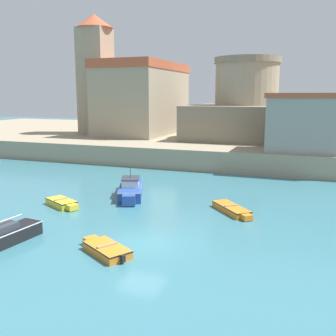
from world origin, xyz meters
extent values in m
plane|color=teal|center=(0.00, 0.00, 0.00)|extent=(200.00, 200.00, 0.00)
cube|color=gray|center=(0.00, 40.98, 1.16)|extent=(120.00, 40.00, 2.31)
cube|color=orange|center=(3.59, 7.60, 0.22)|extent=(3.26, 3.48, 0.44)
cube|color=orange|center=(4.95, 6.06, 0.22)|extent=(0.85, 0.84, 0.38)
cube|color=black|center=(3.59, 7.60, 0.40)|extent=(3.29, 3.51, 0.07)
cube|color=#997F5B|center=(3.59, 7.60, 0.48)|extent=(0.89, 0.82, 0.08)
cube|color=yellow|center=(-8.67, 4.72, 0.25)|extent=(2.97, 2.37, 0.50)
cube|color=yellow|center=(-7.23, 3.97, 0.25)|extent=(0.84, 0.90, 0.42)
cube|color=black|center=(-8.67, 4.72, 0.46)|extent=(3.00, 2.40, 0.07)
cube|color=#997F5B|center=(-8.67, 4.72, 0.54)|extent=(0.68, 1.06, 0.08)
cube|color=orange|center=(-1.03, -2.10, 0.23)|extent=(3.15, 2.64, 0.45)
cube|color=orange|center=(-2.52, -1.21, 0.23)|extent=(0.92, 0.96, 0.38)
cube|color=black|center=(-1.03, -2.10, 0.41)|extent=(3.18, 2.67, 0.07)
cube|color=#997F5B|center=(-1.03, -2.10, 0.49)|extent=(0.77, 1.10, 0.08)
cube|color=black|center=(0.29, -2.90, 0.28)|extent=(0.27, 0.27, 0.36)
cube|color=#284C9E|center=(-5.15, 9.39, 0.45)|extent=(3.77, 5.77, 0.90)
cube|color=#284C9E|center=(-3.93, 6.48, 0.45)|extent=(1.22, 1.12, 0.77)
cube|color=white|center=(-5.15, 9.39, 0.86)|extent=(3.81, 5.82, 0.07)
cube|color=silver|center=(-5.04, 9.14, 1.19)|extent=(1.98, 2.29, 0.58)
cube|color=#2D333D|center=(-5.04, 9.14, 1.52)|extent=(2.13, 2.48, 0.08)
cylinder|color=black|center=(-5.04, 9.14, 2.01)|extent=(0.04, 0.04, 0.90)
cylinder|color=silver|center=(-7.07, -2.89, 1.36)|extent=(0.36, 2.72, 0.08)
cube|color=#333842|center=(-7.09, -3.04, 0.99)|extent=(1.10, 1.90, 0.36)
sphere|color=yellow|center=(-6.93, 12.80, 0.22)|extent=(0.44, 0.44, 0.44)
cube|color=gray|center=(-16.00, 36.82, 7.05)|extent=(9.13, 17.31, 9.46)
cube|color=#B25133|center=(-16.00, 36.82, 12.38)|extent=(9.31, 17.65, 1.20)
cube|color=gray|center=(-22.70, 34.23, 10.13)|extent=(4.28, 4.28, 15.63)
cone|color=#B25133|center=(-22.70, 34.23, 18.94)|extent=(5.56, 5.56, 2.00)
cube|color=gray|center=(0.00, 34.92, 4.57)|extent=(14.80, 14.80, 4.51)
cylinder|color=gray|center=(0.00, 34.92, 7.29)|extent=(8.36, 8.36, 9.96)
cylinder|color=gray|center=(0.00, 34.92, 12.67)|extent=(8.78, 8.78, 0.80)
cube|color=gray|center=(8.00, 24.28, 5.11)|extent=(7.72, 5.58, 5.59)
cube|color=#B25133|center=(8.00, 24.28, 8.15)|extent=(8.10, 5.86, 0.50)
camera|label=1|loc=(8.68, -19.22, 8.24)|focal=42.00mm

